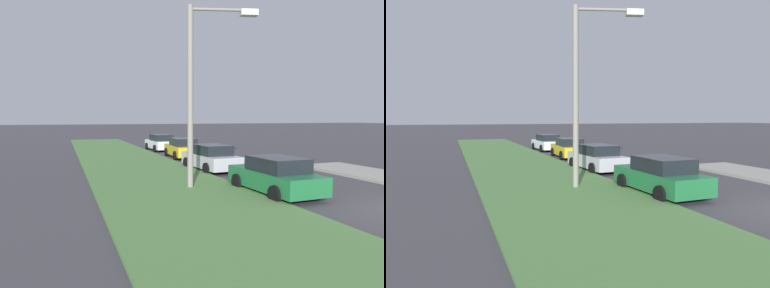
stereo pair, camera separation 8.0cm
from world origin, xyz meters
TOP-DOWN VIEW (x-y plane):
  - grass_median at (10.00, 6.46)m, footprint 60.00×6.00m
  - parked_car_green at (3.98, 2.74)m, footprint 4.35×2.11m
  - parked_car_silver at (10.49, 2.65)m, footprint 4.40×2.21m
  - parked_car_yellow at (17.02, 2.10)m, footprint 4.39×2.20m
  - parked_car_white at (23.13, 2.12)m, footprint 4.35×2.11m
  - streetlight at (5.80, 5.25)m, footprint 1.06×2.81m

SIDE VIEW (x-z plane):
  - grass_median at x=10.00m, z-range 0.00..0.12m
  - parked_car_green at x=3.98m, z-range -0.02..1.45m
  - parked_car_silver at x=10.49m, z-range -0.02..1.45m
  - parked_car_yellow at x=17.02m, z-range -0.02..1.45m
  - parked_car_white at x=23.13m, z-range -0.02..1.45m
  - streetlight at x=5.80m, z-range 0.64..8.14m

